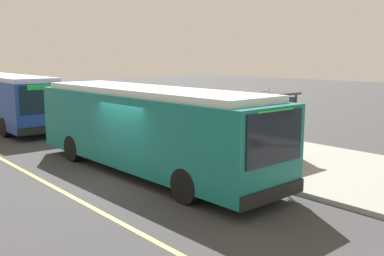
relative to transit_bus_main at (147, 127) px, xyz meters
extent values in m
plane|color=#38383A|center=(0.38, -1.01, -1.62)|extent=(120.00, 120.00, 0.00)
cube|color=gray|center=(0.38, 4.99, -1.54)|extent=(44.00, 6.40, 0.15)
cube|color=#E0D64C|center=(0.38, -3.21, -1.61)|extent=(36.00, 0.14, 0.01)
cube|color=#146B66|center=(-0.02, -0.01, -0.07)|extent=(10.91, 2.71, 2.40)
cube|color=silver|center=(-0.02, -0.01, 1.23)|extent=(10.04, 2.44, 0.20)
cube|color=black|center=(5.44, 0.07, 0.37)|extent=(0.07, 2.17, 1.34)
cube|color=black|center=(-0.03, 1.28, 0.22)|extent=(9.57, 0.18, 1.06)
cube|color=silver|center=(-0.03, 1.28, -1.05)|extent=(10.33, 0.18, 0.28)
cube|color=#26D83F|center=(5.44, 0.07, 0.95)|extent=(0.05, 1.40, 0.24)
cube|color=black|center=(5.45, 0.07, -1.09)|extent=(0.12, 2.50, 0.36)
cylinder|color=black|center=(3.34, 1.20, -1.12)|extent=(1.00, 0.29, 1.00)
cylinder|color=black|center=(3.37, -1.11, -1.12)|extent=(1.00, 0.29, 1.00)
cylinder|color=black|center=(-3.29, 1.10, -1.12)|extent=(1.00, 0.29, 1.00)
cylinder|color=black|center=(-3.26, -1.21, -1.12)|extent=(1.00, 0.29, 1.00)
cube|color=navy|center=(-13.69, -0.27, -0.07)|extent=(11.29, 2.76, 2.40)
cube|color=silver|center=(-13.69, -0.27, 1.23)|extent=(10.38, 2.49, 0.20)
cube|color=black|center=(-8.05, -0.37, 0.37)|extent=(0.08, 2.17, 1.34)
cube|color=black|center=(-13.66, 1.02, 0.22)|extent=(9.89, 0.23, 1.06)
cube|color=yellow|center=(-13.66, 1.03, -1.05)|extent=(10.68, 0.23, 0.28)
cube|color=#26D83F|center=(-8.05, -0.37, 0.95)|extent=(0.06, 1.40, 0.24)
cube|color=black|center=(-8.04, -0.37, -1.09)|extent=(0.13, 2.50, 0.36)
cylinder|color=black|center=(-10.18, 0.82, -1.12)|extent=(1.01, 0.30, 1.00)
cylinder|color=black|center=(-10.22, -1.49, -1.12)|extent=(1.01, 0.30, 1.00)
cylinder|color=black|center=(-17.04, 0.95, -1.12)|extent=(1.01, 0.30, 1.00)
cylinder|color=#333338|center=(2.07, 5.55, -0.27)|extent=(0.10, 0.10, 2.40)
cylinder|color=#333338|center=(2.07, 4.25, -0.27)|extent=(0.10, 0.10, 2.40)
cylinder|color=#333338|center=(-0.53, 5.55, -0.27)|extent=(0.10, 0.10, 2.40)
cylinder|color=#333338|center=(-0.53, 4.25, -0.27)|extent=(0.10, 0.10, 2.40)
cube|color=#333338|center=(0.77, 4.90, 0.97)|extent=(2.90, 1.60, 0.08)
cube|color=#4C606B|center=(0.77, 5.55, -0.27)|extent=(2.47, 0.04, 2.16)
cube|color=navy|center=(-0.53, 4.90, -0.31)|extent=(0.06, 1.11, 1.82)
cube|color=brown|center=(0.93, 4.99, -1.02)|extent=(1.60, 0.44, 0.06)
cube|color=brown|center=(0.93, 5.23, -0.74)|extent=(1.60, 0.05, 0.44)
cube|color=#333338|center=(0.21, 4.99, -1.24)|extent=(0.08, 0.40, 0.45)
cube|color=#333338|center=(1.65, 4.99, -1.24)|extent=(0.08, 0.40, 0.45)
cylinder|color=#333338|center=(3.26, 2.45, -0.07)|extent=(0.07, 0.07, 2.80)
cube|color=white|center=(3.26, 2.43, 1.03)|extent=(0.44, 0.03, 0.56)
cube|color=red|center=(3.26, 2.42, 1.03)|extent=(0.40, 0.01, 0.16)
camera|label=1|loc=(12.18, -8.47, 2.36)|focal=40.87mm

